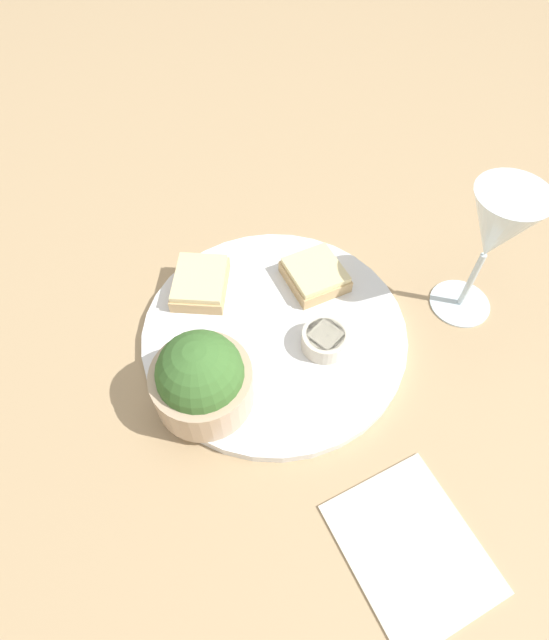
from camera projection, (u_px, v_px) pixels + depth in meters
name	position (u px, v px, depth m)	size (l,w,h in m)	color
ground_plane	(275.00, 335.00, 0.63)	(4.00, 4.00, 0.00)	tan
dinner_plate	(275.00, 332.00, 0.62)	(0.33, 0.33, 0.01)	white
salad_bowl	(201.00, 379.00, 0.53)	(0.11, 0.11, 0.10)	tan
sauce_ramekin	(325.00, 339.00, 0.59)	(0.06, 0.06, 0.03)	beige
cheese_toast_near	(200.00, 283.00, 0.64)	(0.11, 0.10, 0.03)	tan
cheese_toast_far	(315.00, 275.00, 0.65)	(0.07, 0.07, 0.03)	tan
wine_glass	(496.00, 231.00, 0.55)	(0.08, 0.08, 0.19)	silver
napkin	(412.00, 548.00, 0.48)	(0.15, 0.13, 0.01)	beige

